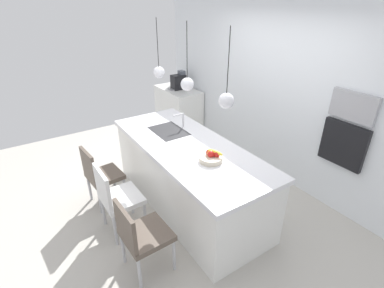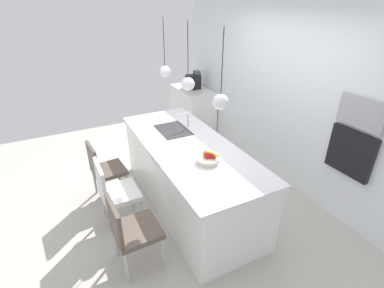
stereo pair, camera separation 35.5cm
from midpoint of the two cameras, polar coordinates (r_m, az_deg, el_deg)
name	(u,v)px [view 2 (the right image)]	position (r m, az deg, el deg)	size (l,w,h in m)	color
floor	(189,202)	(4.16, 1.86, -11.57)	(6.60, 6.60, 0.00)	#BCB7AD
back_wall	(290,98)	(4.49, 21.18, 8.50)	(6.00, 0.10, 2.60)	white
kitchen_island	(189,175)	(3.88, 1.96, -6.19)	(2.55, 1.03, 0.93)	white
sink_basin	(173,130)	(4.05, -1.31, 2.70)	(0.56, 0.40, 0.02)	#2D2D30
faucet	(186,118)	(4.08, 1.38, 5.15)	(0.02, 0.17, 0.22)	silver
fruit_bowl	(208,158)	(3.26, 6.39, -2.85)	(0.27, 0.27, 0.15)	beige
side_counter	(193,108)	(6.34, 1.73, 7.21)	(1.10, 0.60, 0.87)	white
coffee_machine	(193,81)	(6.14, 1.95, 12.36)	(0.20, 0.35, 0.38)	black
microwave	(363,113)	(3.76, 33.28, 5.17)	(0.54, 0.08, 0.34)	#9E9EA3
oven	(351,153)	(3.94, 31.46, -1.54)	(0.56, 0.08, 0.56)	black
chair_near	(104,168)	(4.12, -14.84, -4.76)	(0.47, 0.46, 0.87)	brown
chair_middle	(114,191)	(3.57, -12.55, -9.19)	(0.48, 0.45, 0.92)	silver
chair_far	(130,229)	(3.07, -8.85, -16.55)	(0.47, 0.47, 0.87)	brown
pendant_light_left	(165,71)	(3.97, -2.78, 14.26)	(0.16, 0.16, 0.76)	silver
pendant_light_center	(188,84)	(3.36, 2.30, 11.86)	(0.16, 0.16, 0.76)	silver
pendant_light_right	(221,102)	(2.79, 9.39, 8.29)	(0.16, 0.16, 0.76)	silver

